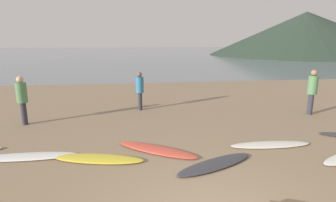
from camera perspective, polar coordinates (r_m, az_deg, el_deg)
The scene contains 11 objects.
ground_plane at distance 13.60m, azimuth -2.52°, elevation 0.50°, with size 120.00×120.00×0.20m, color #8C7559.
ocean_water at distance 67.93m, azimuth -6.80°, elevation 10.34°, with size 140.00×100.00×0.01m, color slate.
headland_hill at distance 59.72m, azimuth 27.26°, elevation 12.69°, with size 36.65×36.65×8.25m, color #28382B.
surfboard_2 at distance 7.46m, azimuth -28.05°, elevation -10.47°, with size 2.43×0.49×0.07m, color white.
surfboard_3 at distance 6.71m, azimuth -14.71°, elevation -11.84°, with size 2.21×0.55×0.08m, color yellow.
surfboard_4 at distance 6.99m, azimuth -2.39°, elevation -10.36°, with size 2.27×0.52×0.09m, color #D84C38.
surfboard_5 at distance 6.35m, azimuth 10.13°, elevation -13.13°, with size 2.11×0.52×0.07m, color #333338.
surfboard_6 at distance 7.83m, azimuth 21.07°, elevation -8.70°, with size 2.22×0.50×0.07m, color silver.
person_0 at distance 11.52m, azimuth 28.51°, elevation 2.39°, with size 0.35×0.35×1.73m.
person_1 at distance 10.88m, azimuth -6.07°, elevation 2.85°, with size 0.32×0.32×1.57m.
person_2 at distance 10.12m, azimuth -28.80°, elevation 0.87°, with size 0.34×0.34×1.66m.
Camera 1 is at (-1.19, -3.24, 2.79)m, focal length 28.47 mm.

